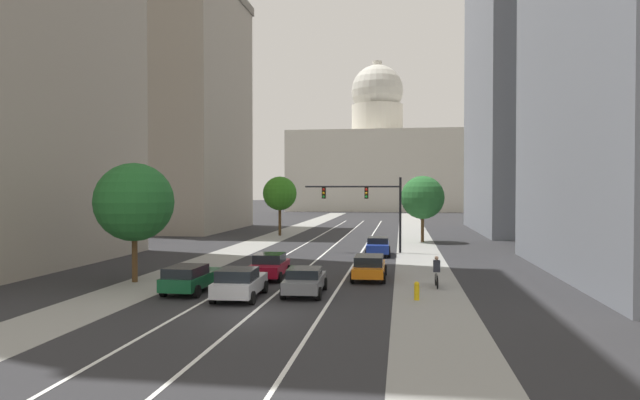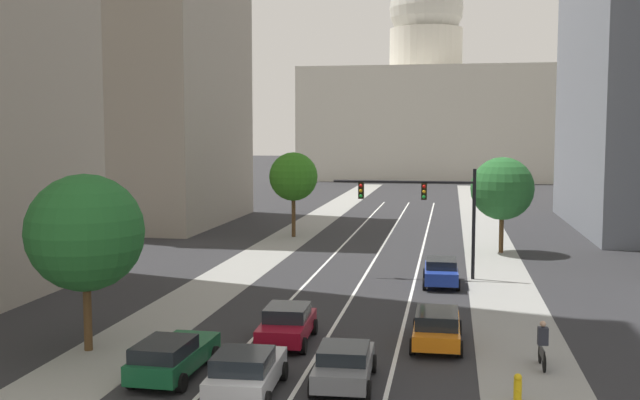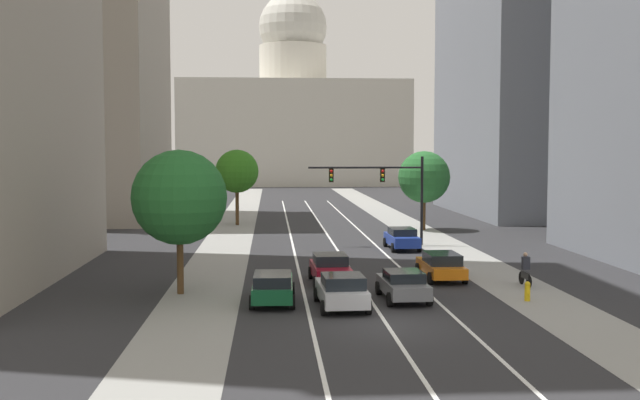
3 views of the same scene
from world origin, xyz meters
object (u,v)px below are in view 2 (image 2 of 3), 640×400
fire_hydrant (518,387)px  car_orange (437,327)px  capitol_building (425,111)px  car_green (172,356)px  street_tree_mid_left (293,177)px  street_tree_mid_right (502,189)px  car_crimson (287,324)px  car_gray (344,364)px  street_tree_near_left (85,233)px  car_silver (246,371)px  traffic_signal_mast (427,202)px  cyclist (543,345)px  car_blue (441,271)px

fire_hydrant → car_orange: bearing=114.4°
capitol_building → car_green: bearing=-92.2°
street_tree_mid_left → street_tree_mid_right: size_ratio=1.02×
car_crimson → capitol_building: bearing=-2.7°
capitol_building → car_gray: (1.49, -115.08, -11.55)m
car_crimson → street_tree_near_left: size_ratio=0.61×
fire_hydrant → street_tree_mid_left: 38.08m
fire_hydrant → street_tree_mid_right: 29.86m
capitol_building → car_orange: 110.55m
capitol_building → car_orange: size_ratio=9.46×
car_silver → street_tree_near_left: bearing=61.0°
car_gray → street_tree_mid_right: (6.98, 28.96, 3.80)m
car_green → street_tree_mid_right: size_ratio=0.69×
car_silver → traffic_signal_mast: traffic_signal_mast is taller
car_orange → traffic_signal_mast: size_ratio=0.55×
capitol_building → traffic_signal_mast: 96.41m
car_crimson → street_tree_mid_right: 26.62m
car_silver → cyclist: 10.75m
car_blue → car_green: bearing=151.1°
traffic_signal_mast → car_silver: bearing=-103.9°
car_green → street_tree_mid_left: (-3.12, 34.55, 4.10)m
car_blue → street_tree_mid_right: bearing=-20.2°
capitol_building → street_tree_near_left: size_ratio=6.24×
car_blue → car_crimson: bearing=152.9°
car_silver → car_crimson: bearing=-2.3°
car_blue → cyclist: size_ratio=2.50×
street_tree_mid_left → car_crimson: bearing=-78.4°
capitol_building → car_blue: size_ratio=9.99×
car_blue → car_orange: bearing=178.4°
car_gray → car_green: car_green is taller
cyclist → street_tree_near_left: (-17.13, -0.84, 3.77)m
capitol_building → street_tree_mid_right: (8.47, -86.12, -7.75)m
fire_hydrant → street_tree_mid_left: size_ratio=0.13×
traffic_signal_mast → cyclist: size_ratio=4.79×
cyclist → street_tree_near_left: size_ratio=0.25×
traffic_signal_mast → street_tree_mid_right: size_ratio=1.22×
car_orange → street_tree_mid_right: 24.37m
car_silver → car_gray: bearing=-65.2°
car_green → street_tree_mid_left: street_tree_mid_left is taller
car_gray → street_tree_mid_right: size_ratio=0.61×
car_silver → car_blue: (5.95, 18.56, -0.00)m
car_orange → cyclist: size_ratio=2.64×
car_silver → car_orange: 9.00m
fire_hydrant → car_crimson: bearing=149.1°
capitol_building → fire_hydrant: size_ratio=47.25×
car_crimson → fire_hydrant: size_ratio=4.63×
cyclist → capitol_building: bearing=2.6°
traffic_signal_mast → street_tree_mid_right: bearing=63.9°
fire_hydrant → cyclist: 3.80m
car_gray → street_tree_near_left: size_ratio=0.60×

